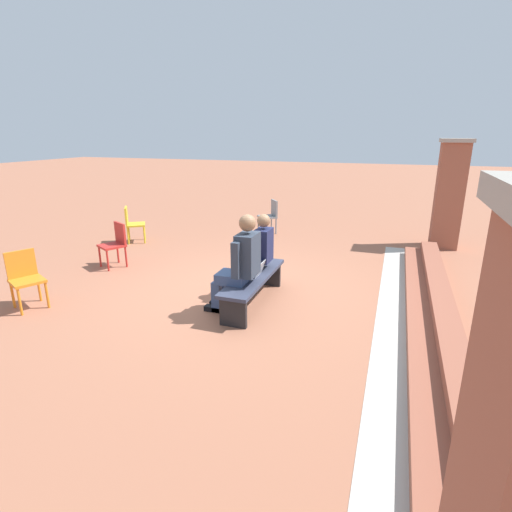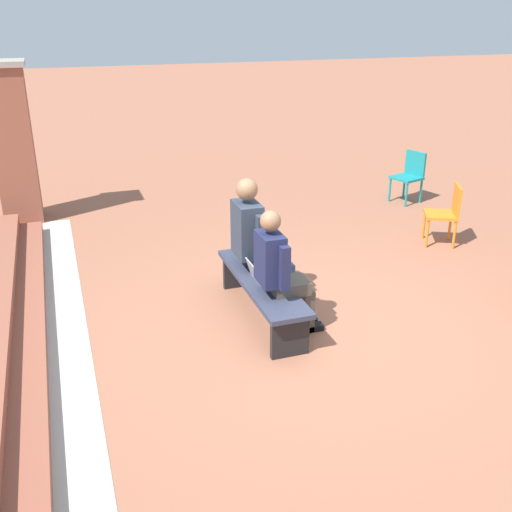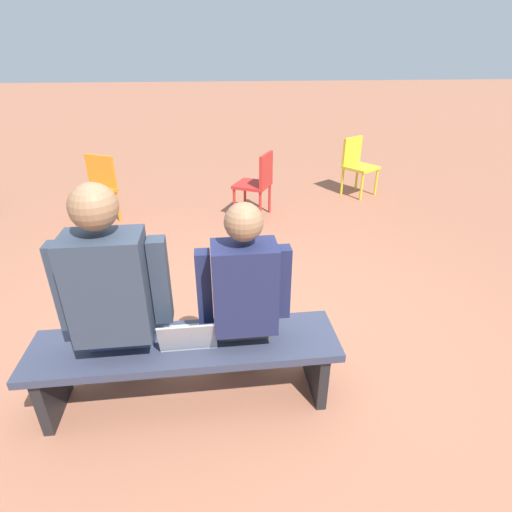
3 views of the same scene
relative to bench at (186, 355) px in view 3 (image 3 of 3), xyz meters
The scene contains 8 objects.
ground_plane 0.65m from the bench, 136.75° to the right, with size 60.00×60.00×0.00m, color #9E6047.
bench is the anchor object (origin of this frame).
person_student 0.50m from the bench, 169.46° to the right, with size 0.52×0.66×1.31m.
person_adult 0.54m from the bench, 11.65° to the right, with size 0.60×0.75×1.44m.
laptop 0.15m from the bench, 155.40° to the left, with size 0.32×0.29×0.21m.
plastic_chair_far_right 4.56m from the bench, 121.85° to the right, with size 0.58×0.58×0.84m.
plastic_chair_mid_courtyard 3.20m from the bench, 104.62° to the right, with size 0.57×0.57×0.84m.
plastic_chair_near_bench_left 3.34m from the bench, 68.93° to the right, with size 0.56×0.56×0.84m.
Camera 3 is at (0.20, 2.25, 1.97)m, focal length 28.00 mm.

